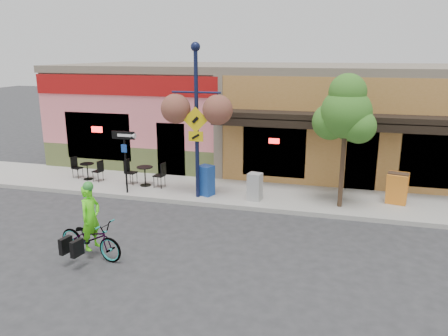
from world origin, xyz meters
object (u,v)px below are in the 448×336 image
newspaper_box_blue (206,180)px  newspaper_box_grey (255,187)px  one_way_sign (126,162)px  street_tree (344,141)px  cyclist_rider (91,227)px  building (262,114)px  bicycle (91,238)px  lamp_post (197,123)px

newspaper_box_blue → newspaper_box_grey: 1.77m
one_way_sign → street_tree: (7.40, 0.52, 1.05)m
cyclist_rider → one_way_sign: size_ratio=0.73×
building → cyclist_rider: bearing=-101.3°
building → bicycle: bearing=-101.6°
newspaper_box_blue → newspaper_box_grey: newspaper_box_blue is taller
bicycle → newspaper_box_grey: (3.23, 4.98, 0.12)m
cyclist_rider → newspaper_box_blue: size_ratio=1.54×
one_way_sign → newspaper_box_grey: size_ratio=2.37×
building → street_tree: size_ratio=4.19×
one_way_sign → cyclist_rider: bearing=-74.1°
bicycle → cyclist_rider: cyclist_rider is taller
building → lamp_post: bearing=-99.4°
lamp_post → newspaper_box_grey: size_ratio=5.53×
bicycle → newspaper_box_blue: size_ratio=1.79×
bicycle → one_way_sign: 4.84m
building → bicycle: building is taller
one_way_sign → newspaper_box_blue: size_ratio=2.10×
cyclist_rider → street_tree: (5.99, 5.10, 1.50)m
building → lamp_post: lamp_post is taller
newspaper_box_blue → street_tree: size_ratio=0.25×
cyclist_rider → newspaper_box_blue: 5.27m
bicycle → newspaper_box_grey: size_ratio=2.02×
building → newspaper_box_blue: building is taller
newspaper_box_blue → lamp_post: bearing=-107.5°
cyclist_rider → lamp_post: lamp_post is taller
bicycle → street_tree: (6.04, 5.10, 1.82)m
cyclist_rider → newspaper_box_grey: bearing=-21.6°
newspaper_box_grey → newspaper_box_blue: bearing=-173.2°
building → lamp_post: 6.59m
lamp_post → street_tree: 4.83m
bicycle → lamp_post: size_ratio=0.37×
lamp_post → newspaper_box_blue: 2.11m
lamp_post → street_tree: lamp_post is taller
cyclist_rider → building: bearing=-0.4°
newspaper_box_blue → one_way_sign: bearing=-148.1°
cyclist_rider → newspaper_box_blue: bearing=-4.6°
bicycle → newspaper_box_grey: bearing=-22.0°
cyclist_rider → newspaper_box_grey: size_ratio=1.74×
newspaper_box_grey → street_tree: size_ratio=0.22×
newspaper_box_grey → street_tree: 3.29m
bicycle → newspaper_box_blue: (1.46, 5.08, 0.18)m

